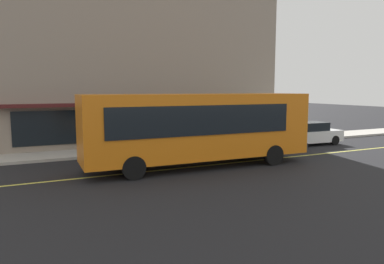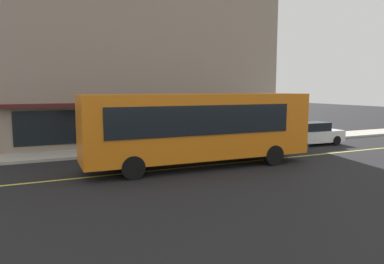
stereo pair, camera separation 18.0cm
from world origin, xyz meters
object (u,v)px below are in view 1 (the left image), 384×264
traffic_light (200,108)px  car_white (309,134)px  bus (200,126)px  car_yellow (238,139)px

traffic_light → car_white: bearing=-14.4°
traffic_light → car_white: (7.28, -1.87, -1.79)m
bus → traffic_light: (2.43, 4.91, 0.55)m
traffic_light → car_white: 7.73m
traffic_light → car_yellow: traffic_light is taller
traffic_light → car_yellow: (1.60, -2.00, -1.79)m
bus → car_yellow: bus is taller
car_yellow → traffic_light: bearing=128.7°
traffic_light → car_yellow: bearing=-51.3°
car_yellow → car_white: 5.68m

